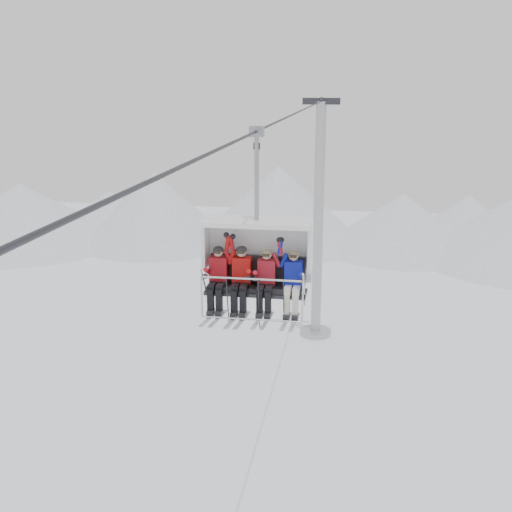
# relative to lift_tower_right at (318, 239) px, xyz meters

# --- Properties ---
(ridgeline) EXTENTS (72.00, 21.00, 7.00)m
(ridgeline) POSITION_rel_lift_tower_right_xyz_m (-1.58, 20.05, -2.94)
(ridgeline) COLOR white
(ridgeline) RESTS_ON ground
(lift_tower_right) EXTENTS (2.00, 1.80, 13.48)m
(lift_tower_right) POSITION_rel_lift_tower_right_xyz_m (0.00, 0.00, 0.00)
(lift_tower_right) COLOR #A3A5AA
(lift_tower_right) RESTS_ON ground
(haul_cable) EXTENTS (0.06, 50.00, 0.06)m
(haul_cable) POSITION_rel_lift_tower_right_xyz_m (0.00, -22.00, 7.52)
(haul_cable) COLOR #29292E
(haul_cable) RESTS_ON lift_tower_left
(chairlift_carrier) EXTENTS (2.35, 1.17, 3.98)m
(chairlift_carrier) POSITION_rel_lift_tower_right_xyz_m (0.00, -21.79, 4.89)
(chairlift_carrier) COLOR black
(chairlift_carrier) RESTS_ON haul_cable
(skier_far_left) EXTENTS (0.39, 1.69, 1.57)m
(skier_far_left) POSITION_rel_lift_tower_right_xyz_m (-0.83, -22.10, 4.41)
(skier_far_left) COLOR #A7111A
(skier_far_left) RESTS_ON chairlift_carrier
(skier_center_left) EXTENTS (0.40, 1.69, 1.61)m
(skier_center_left) POSITION_rel_lift_tower_right_xyz_m (-0.31, -22.09, 4.42)
(skier_center_left) COLOR red
(skier_center_left) RESTS_ON chairlift_carrier
(skier_center_right) EXTENTS (0.38, 1.69, 1.53)m
(skier_center_right) POSITION_rel_lift_tower_right_xyz_m (0.23, -22.10, 4.40)
(skier_center_right) COLOR #AA1926
(skier_center_right) RESTS_ON chairlift_carrier
(skier_far_right) EXTENTS (0.38, 1.69, 1.53)m
(skier_far_right) POSITION_rel_lift_tower_right_xyz_m (0.81, -22.10, 4.40)
(skier_far_right) COLOR #101BA8
(skier_far_right) RESTS_ON chairlift_carrier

